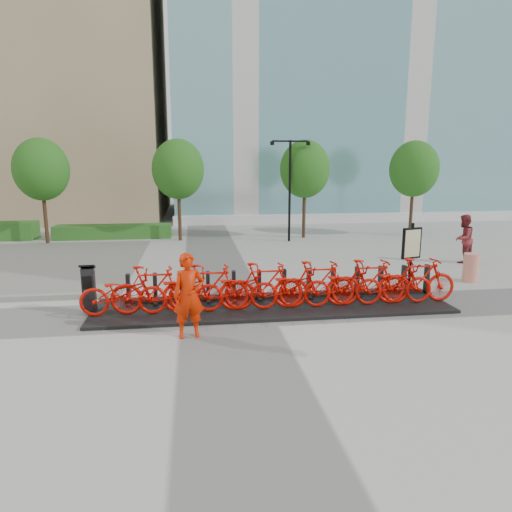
{
  "coord_description": "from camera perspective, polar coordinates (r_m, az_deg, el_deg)",
  "views": [
    {
      "loc": [
        -0.78,
        -11.5,
        3.85
      ],
      "look_at": [
        1.0,
        1.5,
        1.2
      ],
      "focal_mm": 32.0,
      "sensor_mm": 36.0,
      "label": 1
    }
  ],
  "objects": [
    {
      "name": "bike_3",
      "position": [
        11.87,
        -5.89,
        -3.97
      ],
      "size": [
        2.1,
        0.59,
        1.26
      ],
      "primitive_type": "imported",
      "rotation": [
        0.0,
        0.0,
        1.57
      ],
      "color": "red",
      "rests_on": "dock_pad"
    },
    {
      "name": "bike_0",
      "position": [
        12.02,
        -16.26,
        -4.49
      ],
      "size": [
        2.17,
        0.76,
        1.14
      ],
      "primitive_type": "imported",
      "rotation": [
        0.0,
        0.0,
        1.57
      ],
      "color": "red",
      "rests_on": "dock_pad"
    },
    {
      "name": "kiosk",
      "position": [
        12.63,
        -20.16,
        -3.82
      ],
      "size": [
        0.41,
        0.35,
        1.26
      ],
      "rotation": [
        0.0,
        0.0,
        0.08
      ],
      "color": "black",
      "rests_on": "dock_pad"
    },
    {
      "name": "map_sign",
      "position": [
        14.75,
        18.87,
        1.19
      ],
      "size": [
        0.68,
        0.3,
        2.09
      ],
      "rotation": [
        0.0,
        0.0,
        0.3
      ],
      "color": "black",
      "rests_on": "ground"
    },
    {
      "name": "tree_1",
      "position": [
        23.51,
        -9.72,
        10.62
      ],
      "size": [
        2.6,
        2.6,
        5.1
      ],
      "color": "#452B18",
      "rests_on": "ground"
    },
    {
      "name": "glass_building",
      "position": [
        41.12,
        14.57,
        22.5
      ],
      "size": [
        32.0,
        16.0,
        24.0
      ],
      "primitive_type": "cube",
      "color": "teal",
      "rests_on": "ground"
    },
    {
      "name": "dock_pad",
      "position": [
        12.57,
        2.11,
        -6.23
      ],
      "size": [
        9.6,
        2.4,
        0.08
      ],
      "primitive_type": "cube",
      "color": "black",
      "rests_on": "ground"
    },
    {
      "name": "bike_5",
      "position": [
        12.0,
        1.01,
        -3.74
      ],
      "size": [
        2.1,
        0.59,
        1.26
      ],
      "primitive_type": "imported",
      "rotation": [
        0.0,
        0.0,
        1.57
      ],
      "color": "red",
      "rests_on": "dock_pad"
    },
    {
      "name": "pedestrian",
      "position": [
        19.79,
        24.49,
        1.98
      ],
      "size": [
        1.18,
        1.13,
        1.92
      ],
      "primitive_type": "imported",
      "rotation": [
        0.0,
        0.0,
        3.75
      ],
      "color": "maroon",
      "rests_on": "ground"
    },
    {
      "name": "bike_10",
      "position": [
        13.05,
        16.86,
        -3.28
      ],
      "size": [
        2.17,
        0.76,
        1.14
      ],
      "primitive_type": "imported",
      "rotation": [
        0.0,
        0.0,
        1.57
      ],
      "color": "red",
      "rests_on": "dock_pad"
    },
    {
      "name": "hedge_b",
      "position": [
        25.3,
        -17.35,
        2.94
      ],
      "size": [
        6.0,
        1.2,
        0.7
      ],
      "primitive_type": "cube",
      "color": "#295E18",
      "rests_on": "ground"
    },
    {
      "name": "ground",
      "position": [
        12.15,
        -3.74,
        -7.08
      ],
      "size": [
        120.0,
        120.0,
        0.0
      ],
      "primitive_type": "plane",
      "color": "#A9AA9F"
    },
    {
      "name": "tree_3",
      "position": [
        26.28,
        19.14,
        10.23
      ],
      "size": [
        2.6,
        2.6,
        5.1
      ],
      "color": "#452B18",
      "rests_on": "ground"
    },
    {
      "name": "worker_red",
      "position": [
        10.33,
        -8.4,
        -4.92
      ],
      "size": [
        0.76,
        0.56,
        1.93
      ],
      "primitive_type": "imported",
      "rotation": [
        0.0,
        0.0,
        0.14
      ],
      "color": "red",
      "rests_on": "ground"
    },
    {
      "name": "tree_0",
      "position": [
        24.58,
        -25.27,
        9.74
      ],
      "size": [
        2.6,
        2.6,
        5.1
      ],
      "color": "#452B18",
      "rests_on": "ground"
    },
    {
      "name": "bike_4",
      "position": [
        11.93,
        -2.42,
        -4.15
      ],
      "size": [
        2.17,
        0.76,
        1.14
      ],
      "primitive_type": "imported",
      "rotation": [
        0.0,
        0.0,
        1.57
      ],
      "color": "red",
      "rests_on": "dock_pad"
    },
    {
      "name": "bike_7",
      "position": [
        12.3,
        7.66,
        -3.47
      ],
      "size": [
        2.1,
        0.59,
        1.26
      ],
      "primitive_type": "imported",
      "rotation": [
        0.0,
        0.0,
        1.57
      ],
      "color": "red",
      "rests_on": "dock_pad"
    },
    {
      "name": "construction_barrel",
      "position": [
        16.76,
        25.26,
        -1.32
      ],
      "size": [
        0.57,
        0.57,
        0.94
      ],
      "primitive_type": "cylinder",
      "rotation": [
        0.0,
        0.0,
        -0.17
      ],
      "color": "#F85027",
      "rests_on": "ground"
    },
    {
      "name": "bike_11",
      "position": [
        13.34,
        19.69,
        -2.86
      ],
      "size": [
        2.1,
        0.59,
        1.26
      ],
      "primitive_type": "imported",
      "rotation": [
        0.0,
        0.0,
        1.57
      ],
      "color": "red",
      "rests_on": "dock_pad"
    },
    {
      "name": "bike_9",
      "position": [
        12.75,
        13.93,
        -3.17
      ],
      "size": [
        2.1,
        0.59,
        1.26
      ],
      "primitive_type": "imported",
      "rotation": [
        0.0,
        0.0,
        1.57
      ],
      "color": "red",
      "rests_on": "dock_pad"
    },
    {
      "name": "bike_8",
      "position": [
        12.52,
        10.84,
        -3.6
      ],
      "size": [
        2.17,
        0.76,
        1.14
      ],
      "primitive_type": "imported",
      "rotation": [
        0.0,
        0.0,
        1.57
      ],
      "color": "red",
      "rests_on": "dock_pad"
    },
    {
      "name": "dock_rail_posts",
      "position": [
        12.96,
        3.6,
        -3.56
      ],
      "size": [
        8.74,
        0.5,
        0.85
      ],
      "primitive_type": null,
      "color": "black",
      "rests_on": "dock_pad"
    },
    {
      "name": "tree_2",
      "position": [
        24.2,
        6.13,
        10.74
      ],
      "size": [
        2.6,
        2.6,
        5.1
      ],
      "color": "#452B18",
      "rests_on": "ground"
    },
    {
      "name": "bike_6",
      "position": [
        12.14,
        4.37,
        -3.89
      ],
      "size": [
        2.17,
        0.76,
        1.14
      ],
      "primitive_type": "imported",
      "rotation": [
        0.0,
        0.0,
        1.57
      ],
      "color": "red",
      "rests_on": "dock_pad"
    },
    {
      "name": "bike_1",
      "position": [
        11.92,
        -12.85,
        -4.14
      ],
      "size": [
        2.1,
        0.59,
        1.26
      ],
      "primitive_type": "imported",
      "rotation": [
        0.0,
        0.0,
        1.57
      ],
      "color": "red",
      "rests_on": "dock_pad"
    },
    {
      "name": "streetlamp",
      "position": [
        23.01,
        4.25,
        9.6
      ],
      "size": [
        2.0,
        0.2,
        5.0
      ],
      "color": "black",
      "rests_on": "ground"
    },
    {
      "name": "bike_2",
      "position": [
        11.89,
        -9.37,
        -4.35
      ],
      "size": [
        2.17,
        0.76,
        1.14
      ],
      "primitive_type": "imported",
      "rotation": [
        0.0,
        0.0,
        1.57
      ],
      "color": "red",
      "rests_on": "dock_pad"
    }
  ]
}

